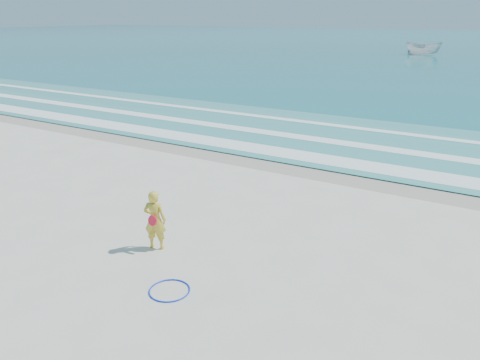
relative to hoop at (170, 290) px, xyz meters
The scene contains 9 objects.
ground 1.03m from the hoop, 144.00° to the left, with size 400.00×400.00×0.00m, color silver.
wet_sand 9.64m from the hoop, 94.98° to the left, with size 400.00×2.40×0.00m, color #B2A893.
shallow 14.63m from the hoop, 93.28° to the left, with size 400.00×10.00×0.01m, color #59B7AD.
foam_near 10.94m from the hoop, 94.39° to the left, with size 400.00×1.40×0.01m, color white.
foam_mid 13.83m from the hoop, 93.47° to the left, with size 400.00×0.90×0.01m, color white.
foam_far 17.13m from the hoop, 92.80° to the left, with size 400.00×0.60×0.01m, color white.
hoop is the anchor object (origin of this frame).
boat 68.71m from the hoop, 96.55° to the left, with size 1.92×5.10×1.97m, color silver.
woman 2.25m from the hoop, 138.19° to the left, with size 0.67×0.56×1.58m.
Camera 1 is at (6.72, -7.36, 5.72)m, focal length 35.00 mm.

